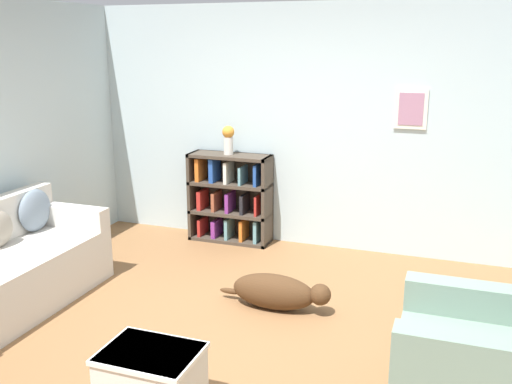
# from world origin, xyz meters

# --- Properties ---
(ground_plane) EXTENTS (14.00, 14.00, 0.00)m
(ground_plane) POSITION_xyz_m (0.00, 0.00, 0.00)
(ground_plane) COLOR brown
(wall_back) EXTENTS (5.60, 0.13, 2.60)m
(wall_back) POSITION_xyz_m (0.00, 2.25, 1.30)
(wall_back) COLOR silver
(wall_back) RESTS_ON ground_plane
(bookshelf) EXTENTS (0.92, 0.32, 1.00)m
(bookshelf) POSITION_xyz_m (-0.90, 2.04, 0.49)
(bookshelf) COLOR #42382D
(bookshelf) RESTS_ON ground_plane
(recliner_chair) EXTENTS (1.05, 0.92, 0.95)m
(recliner_chair) POSITION_xyz_m (1.80, -0.32, 0.33)
(recliner_chair) COLOR gray
(recliner_chair) RESTS_ON ground_plane
(coffee_table) EXTENTS (0.59, 0.45, 0.40)m
(coffee_table) POSITION_xyz_m (-0.17, -1.02, 0.21)
(coffee_table) COLOR silver
(coffee_table) RESTS_ON ground_plane
(dog) EXTENTS (1.00, 0.27, 0.30)m
(dog) POSITION_xyz_m (0.14, 0.54, 0.15)
(dog) COLOR #472D19
(dog) RESTS_ON ground_plane
(vase) EXTENTS (0.13, 0.13, 0.32)m
(vase) POSITION_xyz_m (-0.90, 2.02, 1.18)
(vase) COLOR silver
(vase) RESTS_ON bookshelf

